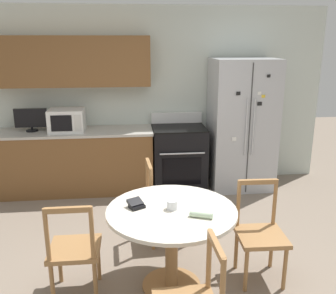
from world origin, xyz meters
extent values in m
plane|color=gray|center=(0.00, 0.00, 0.00)|extent=(14.00, 14.00, 0.00)
cube|color=silver|center=(0.00, 2.65, 1.30)|extent=(5.20, 0.10, 2.60)
cube|color=brown|center=(-1.11, 2.43, 1.84)|extent=(2.18, 0.34, 0.68)
cube|color=brown|center=(-1.11, 2.29, 0.43)|extent=(2.18, 0.62, 0.86)
cube|color=#B7B2A8|center=(-1.11, 2.29, 0.88)|extent=(2.20, 0.64, 0.03)
cube|color=#B2B5BA|center=(1.29, 2.23, 0.94)|extent=(0.90, 0.70, 1.88)
cube|color=#333333|center=(1.29, 1.88, 0.94)|extent=(0.01, 0.01, 1.80)
cylinder|color=silver|center=(1.24, 1.86, 0.99)|extent=(0.02, 0.02, 0.79)
cylinder|color=silver|center=(1.34, 1.86, 0.99)|extent=(0.02, 0.02, 0.79)
cube|color=white|center=(1.08, 1.88, 0.82)|extent=(0.07, 0.02, 0.06)
cube|color=black|center=(1.11, 1.88, 1.44)|extent=(0.06, 0.02, 0.05)
cube|color=black|center=(1.50, 1.88, 1.67)|extent=(0.05, 0.01, 0.04)
cube|color=black|center=(1.41, 1.88, 1.30)|extent=(0.06, 0.01, 0.05)
cube|color=yellow|center=(1.45, 1.88, 1.40)|extent=(0.05, 0.01, 0.04)
cube|color=white|center=(1.40, 1.88, 1.44)|extent=(0.05, 0.01, 0.04)
cube|color=black|center=(0.38, 2.26, 0.45)|extent=(0.76, 0.64, 0.90)
cube|color=black|center=(0.38, 1.94, 0.36)|extent=(0.54, 0.01, 0.40)
cylinder|color=silver|center=(0.38, 1.91, 0.63)|extent=(0.62, 0.02, 0.02)
cube|color=black|center=(0.38, 2.26, 0.91)|extent=(0.76, 0.64, 0.02)
cube|color=white|center=(0.38, 2.55, 1.00)|extent=(0.76, 0.06, 0.16)
cube|color=white|center=(-1.19, 2.27, 1.05)|extent=(0.47, 0.40, 0.31)
cube|color=black|center=(-1.23, 2.07, 1.05)|extent=(0.28, 0.01, 0.22)
cube|color=silver|center=(-1.02, 2.07, 1.05)|extent=(0.09, 0.01, 0.22)
cylinder|color=black|center=(-1.68, 2.31, 0.91)|extent=(0.16, 0.16, 0.02)
cylinder|color=black|center=(-1.68, 2.31, 0.94)|extent=(0.03, 0.03, 0.04)
cube|color=black|center=(-1.68, 2.31, 1.09)|extent=(0.44, 0.05, 0.26)
cylinder|color=beige|center=(0.00, -0.06, 0.74)|extent=(1.11, 1.11, 0.03)
cylinder|color=#9E7042|center=(0.00, -0.06, 0.37)|extent=(0.11, 0.11, 0.70)
cylinder|color=#9E7042|center=(0.00, -0.06, 0.01)|extent=(0.52, 0.52, 0.03)
cylinder|color=#9E7042|center=(0.19, -1.04, 0.68)|extent=(0.04, 0.04, 0.45)
cylinder|color=#9E7042|center=(0.18, -0.70, 0.68)|extent=(0.04, 0.04, 0.45)
cube|color=#9E7042|center=(0.19, -0.87, 0.88)|extent=(0.04, 0.35, 0.04)
cube|color=#9E7042|center=(-0.82, -0.06, 0.43)|extent=(0.42, 0.42, 0.04)
cylinder|color=#9E7042|center=(-0.99, 0.12, 0.21)|extent=(0.04, 0.04, 0.41)
cylinder|color=#9E7042|center=(-0.65, 0.12, 0.21)|extent=(0.04, 0.04, 0.41)
cylinder|color=#9E7042|center=(-0.99, -0.23, 0.21)|extent=(0.04, 0.04, 0.41)
cylinder|color=#9E7042|center=(-0.65, -0.23, 0.21)|extent=(0.04, 0.04, 0.41)
cylinder|color=#9E7042|center=(-0.99, -0.25, 0.68)|extent=(0.04, 0.04, 0.45)
cylinder|color=#9E7042|center=(-0.65, -0.25, 0.68)|extent=(0.04, 0.04, 0.45)
cube|color=#9E7042|center=(-0.82, -0.25, 0.88)|extent=(0.34, 0.04, 0.04)
cube|color=#9E7042|center=(0.05, 0.76, 0.43)|extent=(0.44, 0.44, 0.04)
cylinder|color=#9E7042|center=(0.21, 0.94, 0.21)|extent=(0.04, 0.04, 0.41)
cylinder|color=#9E7042|center=(0.23, 0.59, 0.21)|extent=(0.04, 0.04, 0.41)
cylinder|color=#9E7042|center=(-0.14, 0.92, 0.21)|extent=(0.04, 0.04, 0.41)
cylinder|color=#9E7042|center=(-0.12, 0.58, 0.21)|extent=(0.04, 0.04, 0.41)
cylinder|color=#9E7042|center=(-0.15, 0.92, 0.68)|extent=(0.04, 0.04, 0.45)
cylinder|color=#9E7042|center=(-0.13, 0.58, 0.68)|extent=(0.04, 0.04, 0.45)
cube|color=#9E7042|center=(-0.14, 0.75, 0.88)|extent=(0.05, 0.35, 0.04)
cube|color=#9E7042|center=(0.81, -0.02, 0.43)|extent=(0.43, 0.43, 0.04)
cylinder|color=#9E7042|center=(0.98, -0.20, 0.21)|extent=(0.04, 0.04, 0.41)
cylinder|color=#9E7042|center=(0.64, -0.19, 0.21)|extent=(0.04, 0.04, 0.41)
cylinder|color=#9E7042|center=(0.99, 0.14, 0.21)|extent=(0.04, 0.04, 0.41)
cylinder|color=#9E7042|center=(0.65, 0.15, 0.21)|extent=(0.04, 0.04, 0.41)
cylinder|color=#9E7042|center=(0.99, 0.16, 0.68)|extent=(0.04, 0.04, 0.45)
cylinder|color=#9E7042|center=(0.65, 0.17, 0.68)|extent=(0.04, 0.04, 0.45)
cube|color=#9E7042|center=(0.82, 0.17, 0.88)|extent=(0.35, 0.05, 0.04)
cylinder|color=silver|center=(0.01, -0.05, 0.79)|extent=(0.09, 0.09, 0.08)
cylinder|color=#4C8C59|center=(0.01, -0.05, 0.78)|extent=(0.08, 0.08, 0.04)
cylinder|color=beige|center=(0.22, -0.23, 0.78)|extent=(0.19, 0.12, 0.05)
cube|color=black|center=(-0.29, 0.00, 0.77)|extent=(0.15, 0.14, 0.03)
cube|color=black|center=(-0.30, 0.02, 0.79)|extent=(0.15, 0.14, 0.06)
camera|label=1|loc=(-0.34, -2.92, 2.13)|focal=40.00mm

